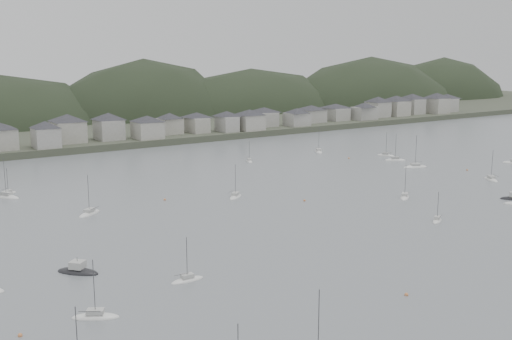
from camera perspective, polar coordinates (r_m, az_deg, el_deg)
ground at (r=134.80m, az=18.27°, el=-7.57°), size 900.00×900.00×0.00m
far_shore_land at (r=388.05m, az=-18.52°, el=4.49°), size 900.00×250.00×3.00m
forested_ridge at (r=366.59m, az=-16.58°, el=2.23°), size 851.55×103.94×102.57m
waterfront_town at (r=303.89m, az=-3.51°, el=4.74°), size 451.48×28.46×12.92m
sailboat_lead at (r=159.39m, az=16.55°, el=-4.54°), size 6.06×4.54×8.10m
moored_fleet at (r=168.41m, az=1.17°, el=-3.26°), size 246.36×147.45×12.79m
motor_launch_far at (r=123.20m, az=-16.30°, el=-9.07°), size 8.02×8.49×4.04m
mooring_buoys at (r=167.39m, az=2.54°, el=-3.36°), size 164.49×138.23×0.70m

